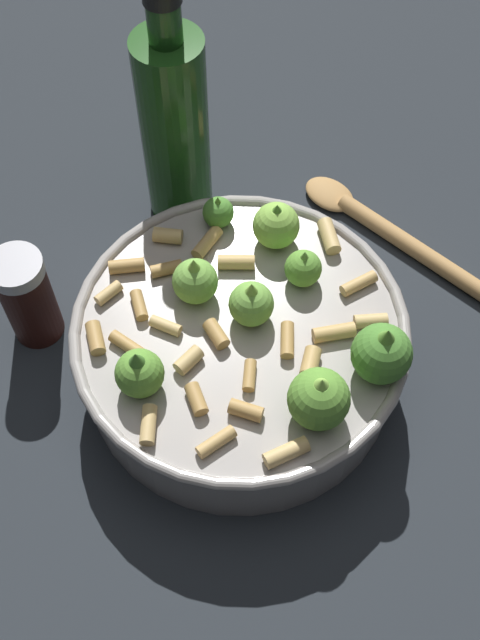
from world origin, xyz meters
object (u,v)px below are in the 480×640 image
pepper_shaker (28,297)px  wooden_spoon (399,239)px  olive_oil_bottle (174,126)px  cooking_pan (243,344)px

pepper_shaker → wooden_spoon: 0.34m
pepper_shaker → olive_oil_bottle: olive_oil_bottle is taller
olive_oil_bottle → wooden_spoon: olive_oil_bottle is taller
pepper_shaker → wooden_spoon: pepper_shaker is taller
cooking_pan → wooden_spoon: (0.20, -0.02, -0.04)m
pepper_shaker → olive_oil_bottle: (0.18, 0.00, 0.05)m
pepper_shaker → olive_oil_bottle: bearing=1.3°
pepper_shaker → olive_oil_bottle: size_ratio=0.40×
pepper_shaker → wooden_spoon: (0.28, -0.18, -0.04)m
cooking_pan → pepper_shaker: size_ratio=2.76×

